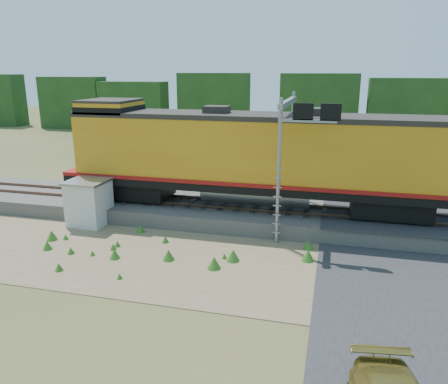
# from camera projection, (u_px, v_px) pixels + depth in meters

# --- Properties ---
(ground) EXTENTS (140.00, 140.00, 0.00)m
(ground) POSITION_uv_depth(u_px,v_px,m) (229.00, 268.00, 18.03)
(ground) COLOR #475123
(ground) RESTS_ON ground
(ballast) EXTENTS (70.00, 5.00, 0.80)m
(ballast) POSITION_uv_depth(u_px,v_px,m) (256.00, 214.00, 23.52)
(ballast) COLOR slate
(ballast) RESTS_ON ground
(rails) EXTENTS (70.00, 1.54, 0.16)m
(rails) POSITION_uv_depth(u_px,v_px,m) (256.00, 206.00, 23.39)
(rails) COLOR brown
(rails) RESTS_ON ballast
(dirt_shoulder) EXTENTS (26.00, 8.00, 0.03)m
(dirt_shoulder) POSITION_uv_depth(u_px,v_px,m) (187.00, 258.00, 18.97)
(dirt_shoulder) COLOR #8C7754
(dirt_shoulder) RESTS_ON ground
(road) EXTENTS (7.00, 66.00, 0.86)m
(road) POSITION_uv_depth(u_px,v_px,m) (408.00, 278.00, 17.03)
(road) COLOR #38383A
(road) RESTS_ON ground
(tree_line_north) EXTENTS (130.00, 3.00, 6.50)m
(tree_line_north) POSITION_uv_depth(u_px,v_px,m) (304.00, 112.00, 52.66)
(tree_line_north) COLOR #1D3D16
(tree_line_north) RESTS_ON ground
(weed_clumps) EXTENTS (15.00, 6.20, 0.56)m
(weed_clumps) POSITION_uv_depth(u_px,v_px,m) (152.00, 259.00, 18.96)
(weed_clumps) COLOR #32691E
(weed_clumps) RESTS_ON ground
(locomotive) EXTENTS (20.93, 3.19, 5.40)m
(locomotive) POSITION_uv_depth(u_px,v_px,m) (250.00, 155.00, 22.74)
(locomotive) COLOR black
(locomotive) RESTS_ON rails
(shed) EXTENTS (2.07, 2.07, 2.41)m
(shed) POSITION_uv_depth(u_px,v_px,m) (89.00, 202.00, 22.90)
(shed) COLOR silver
(shed) RESTS_ON ground
(signal_gantry) EXTENTS (2.68, 6.20, 6.76)m
(signal_gantry) POSITION_uv_depth(u_px,v_px,m) (293.00, 130.00, 21.21)
(signal_gantry) COLOR gray
(signal_gantry) RESTS_ON ground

